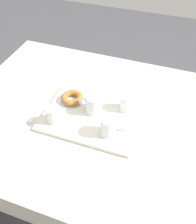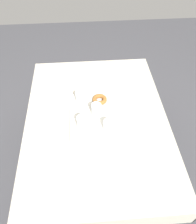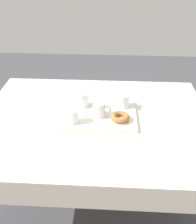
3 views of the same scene
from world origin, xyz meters
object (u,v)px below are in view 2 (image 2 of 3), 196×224
(tea_mug_left, at_px, (96,110))
(paper_napkin, at_px, (82,86))
(water_glass_near, at_px, (80,97))
(donut_plate_left, at_px, (100,101))
(water_glass_far, at_px, (108,126))
(tea_mug_right, at_px, (82,123))
(serving_tray, at_px, (92,115))
(sugar_donut_left, at_px, (100,99))
(dining_table, at_px, (97,126))

(tea_mug_left, distance_m, paper_napkin, 0.36)
(water_glass_near, bearing_deg, donut_plate_left, -99.86)
(tea_mug_left, xyz_separation_m, water_glass_far, (-0.15, -0.08, -0.01))
(tea_mug_right, height_order, water_glass_near, tea_mug_right)
(serving_tray, distance_m, donut_plate_left, 0.15)
(water_glass_near, distance_m, paper_napkin, 0.19)
(serving_tray, xyz_separation_m, donut_plate_left, (0.13, -0.07, 0.01))
(water_glass_far, bearing_deg, tea_mug_left, 26.38)
(tea_mug_left, bearing_deg, donut_plate_left, -17.19)
(tea_mug_left, bearing_deg, tea_mug_right, 138.05)
(donut_plate_left, relative_size, sugar_donut_left, 1.05)
(water_glass_near, xyz_separation_m, donut_plate_left, (-0.03, -0.16, -0.03))
(dining_table, xyz_separation_m, paper_napkin, (0.37, 0.10, 0.09))
(water_glass_near, height_order, donut_plate_left, water_glass_near)
(dining_table, xyz_separation_m, serving_tray, (0.03, 0.03, 0.10))
(dining_table, relative_size, paper_napkin, 10.72)
(serving_tray, xyz_separation_m, sugar_donut_left, (0.13, -0.07, 0.03))
(water_glass_near, height_order, water_glass_far, same)
(donut_plate_left, bearing_deg, water_glass_near, 80.14)
(serving_tray, bearing_deg, sugar_donut_left, -26.79)
(serving_tray, relative_size, tea_mug_right, 4.14)
(tea_mug_right, bearing_deg, water_glass_near, 2.26)
(tea_mug_right, distance_m, sugar_donut_left, 0.28)
(serving_tray, xyz_separation_m, water_glass_near, (0.16, 0.09, 0.05))
(dining_table, bearing_deg, water_glass_far, -149.47)
(tea_mug_right, height_order, sugar_donut_left, tea_mug_right)
(water_glass_far, xyz_separation_m, donut_plate_left, (0.28, 0.04, -0.03))
(serving_tray, relative_size, sugar_donut_left, 4.10)
(water_glass_near, bearing_deg, serving_tray, -150.33)
(serving_tray, relative_size, water_glass_near, 5.36)
(serving_tray, distance_m, tea_mug_left, 0.06)
(tea_mug_right, bearing_deg, paper_napkin, -0.92)
(water_glass_far, relative_size, paper_napkin, 0.64)
(dining_table, relative_size, water_glass_near, 16.66)
(water_glass_near, xyz_separation_m, paper_napkin, (0.19, -0.02, -0.06))
(serving_tray, bearing_deg, donut_plate_left, -26.79)
(tea_mug_left, distance_m, water_glass_far, 0.17)
(water_glass_far, bearing_deg, donut_plate_left, 7.48)
(dining_table, relative_size, water_glass_far, 16.66)
(dining_table, xyz_separation_m, tea_mug_left, (0.03, 0.00, 0.16))
(sugar_donut_left, bearing_deg, tea_mug_right, 149.32)
(paper_napkin, bearing_deg, tea_mug_left, -163.84)
(paper_napkin, bearing_deg, tea_mug_right, 179.08)
(dining_table, distance_m, water_glass_near, 0.27)
(water_glass_near, bearing_deg, tea_mug_right, -177.74)
(sugar_donut_left, distance_m, paper_napkin, 0.26)
(tea_mug_right, bearing_deg, sugar_donut_left, -30.68)
(paper_napkin, bearing_deg, dining_table, -164.56)
(tea_mug_left, height_order, tea_mug_right, same)
(serving_tray, distance_m, water_glass_near, 0.19)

